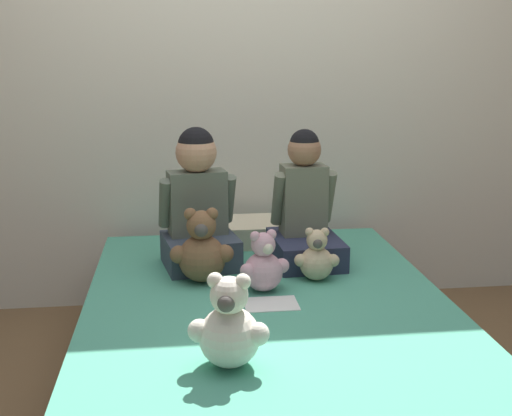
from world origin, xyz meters
name	(u,v)px	position (x,y,z in m)	size (l,w,h in m)	color
ground_plane	(268,396)	(0.00, 0.00, 0.00)	(14.00, 14.00, 0.00)	brown
wall_behind_bed	(240,76)	(0.00, 1.10, 1.25)	(8.00, 0.06, 2.50)	silver
bed	(268,350)	(0.00, 0.00, 0.21)	(1.46, 1.98, 0.42)	#473828
child_on_left	(198,206)	(-0.25, 0.48, 0.70)	(0.38, 0.36, 0.63)	#384251
child_on_right	(305,212)	(0.24, 0.49, 0.65)	(0.32, 0.41, 0.62)	#282D47
teddy_bear_held_by_left_child	(202,251)	(-0.25, 0.26, 0.55)	(0.27, 0.20, 0.32)	brown
teddy_bear_held_by_right_child	(317,258)	(0.24, 0.22, 0.52)	(0.19, 0.15, 0.23)	#D1B78E
teddy_bear_between_children	(263,266)	(0.00, 0.12, 0.53)	(0.21, 0.16, 0.26)	#DBA3B2
teddy_bear_at_foot_of_bed	(229,328)	(-0.20, -0.51, 0.55)	(0.25, 0.19, 0.31)	silver
pillow_at_headboard	(247,232)	(0.00, 0.80, 0.47)	(0.52, 0.31, 0.11)	beige
sign_card	(271,304)	(0.01, -0.04, 0.42)	(0.21, 0.15, 0.00)	white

